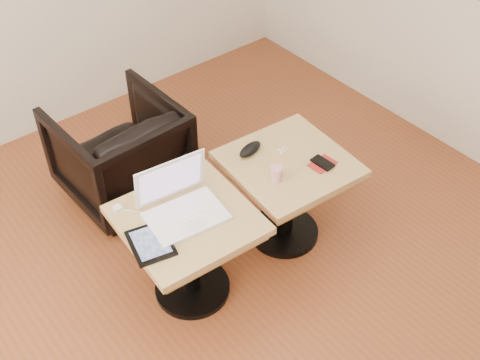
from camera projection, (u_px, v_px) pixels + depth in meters
room_shell at (204, 143)px, 1.98m from camera, size 4.52×4.52×2.71m
side_table_left at (188, 237)px, 2.93m from camera, size 0.65×0.65×0.55m
side_table_right at (287, 181)px, 3.23m from camera, size 0.65×0.65×0.55m
laptop at (181, 204)px, 2.83m from camera, size 0.39×0.33×0.26m
tablet at (151, 243)px, 2.71m from camera, size 0.23×0.26×0.02m
charging_adapter at (118, 208)px, 2.87m from camera, size 0.04×0.04×0.02m
glasses_case at (250, 149)px, 3.17m from camera, size 0.17×0.10×0.05m
striped_cup at (276, 173)px, 3.01m from camera, size 0.06×0.06×0.08m
earbuds_tangle at (282, 150)px, 3.20m from camera, size 0.07×0.04×0.01m
phone_on_sleeve at (322, 163)px, 3.12m from camera, size 0.14×0.12×0.02m
armchair at (120, 151)px, 3.58m from camera, size 0.69×0.71×0.62m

